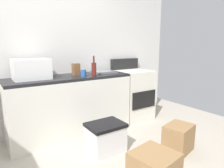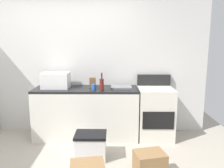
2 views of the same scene
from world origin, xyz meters
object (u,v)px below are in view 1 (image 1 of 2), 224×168
at_px(wine_bottle, 94,69).
at_px(cardboard_box_large, 178,138).
at_px(storage_bin, 106,137).
at_px(stove_oven, 133,94).
at_px(knife_block, 76,69).
at_px(coffee_mug, 83,73).
at_px(microwave, 31,69).

height_order(wine_bottle, cardboard_box_large, wine_bottle).
bearing_deg(storage_bin, stove_oven, 35.31).
relative_size(stove_oven, wine_bottle, 3.67).
xyz_separation_m(stove_oven, wine_bottle, (-0.93, -0.22, 0.54)).
xyz_separation_m(wine_bottle, knife_block, (-0.17, 0.25, -0.02)).
xyz_separation_m(wine_bottle, cardboard_box_large, (0.65, -1.04, -0.84)).
height_order(stove_oven, knife_block, stove_oven).
bearing_deg(wine_bottle, stove_oven, 13.43).
relative_size(stove_oven, storage_bin, 2.39).
relative_size(wine_bottle, coffee_mug, 3.00).
bearing_deg(coffee_mug, microwave, 165.40).
distance_m(coffee_mug, knife_block, 0.19).
distance_m(microwave, wine_bottle, 0.85).
height_order(knife_block, storage_bin, knife_block).
bearing_deg(wine_bottle, cardboard_box_large, -58.07).
distance_m(knife_block, cardboard_box_large, 1.74).
distance_m(stove_oven, wine_bottle, 1.10).
relative_size(wine_bottle, knife_block, 1.67).
bearing_deg(microwave, knife_block, 0.43).
relative_size(stove_oven, knife_block, 6.11).
bearing_deg(microwave, wine_bottle, -16.82).
relative_size(knife_block, storage_bin, 0.39).
bearing_deg(cardboard_box_large, wine_bottle, 121.93).
bearing_deg(coffee_mug, wine_bottle, -27.07).
bearing_deg(storage_bin, cardboard_box_large, -32.51).
bearing_deg(coffee_mug, cardboard_box_large, -54.77).
distance_m(knife_block, storage_bin, 1.12).
distance_m(wine_bottle, storage_bin, 0.99).
height_order(microwave, knife_block, microwave).
height_order(coffee_mug, knife_block, knife_block).
bearing_deg(cardboard_box_large, coffee_mug, 125.23).
height_order(microwave, coffee_mug, microwave).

